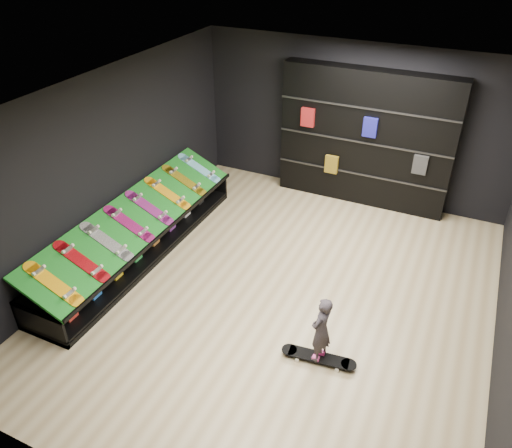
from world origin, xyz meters
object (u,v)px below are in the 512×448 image
at_px(back_shelving, 365,139).
at_px(floor_skateboard, 318,359).
at_px(child, 320,340).
at_px(display_rack, 140,240).

relative_size(back_shelving, floor_skateboard, 3.30).
bearing_deg(child, back_shelving, -157.57).
relative_size(display_rack, child, 7.87).
xyz_separation_m(floor_skateboard, child, (0.00, 0.00, 0.33)).
relative_size(display_rack, floor_skateboard, 4.59).
xyz_separation_m(display_rack, child, (3.51, -1.03, 0.13)).
distance_m(display_rack, floor_skateboard, 3.66).
distance_m(back_shelving, child, 4.49).
relative_size(floor_skateboard, child, 1.71).
bearing_deg(floor_skateboard, back_shelving, 92.28).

